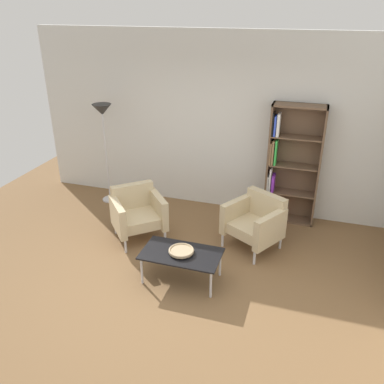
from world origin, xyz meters
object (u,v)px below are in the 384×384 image
Objects in this scene: floor_lamp_torchiere at (103,122)px; decorative_bowl at (181,251)px; armchair_spare_guest at (256,221)px; bookshelf_tall at (289,166)px; armchair_corner_red at (137,212)px; coffee_table_low at (181,255)px.

decorative_bowl is at bearing -42.17° from floor_lamp_torchiere.
armchair_spare_guest is at bearing -14.87° from floor_lamp_torchiere.
bookshelf_tall is 2.00× the size of armchair_corner_red.
decorative_bowl is at bearing 90.00° from coffee_table_low.
floor_lamp_torchiere reaches higher than coffee_table_low.
bookshelf_tall reaches higher than armchair_spare_guest.
floor_lamp_torchiere is at bearing -175.24° from bookshelf_tall.
armchair_corner_red is at bearing -44.49° from floor_lamp_torchiere.
armchair_spare_guest is 1.75m from armchair_corner_red.
floor_lamp_torchiere is (-1.01, 1.00, 1.03)m from armchair_corner_red.
coffee_table_low is at bearing -90.00° from decorative_bowl.
bookshelf_tall is 2.45m from armchair_corner_red.
floor_lamp_torchiere reaches higher than armchair_spare_guest.
coffee_table_low is at bearing -80.88° from armchair_corner_red.
decorative_bowl is 0.18× the size of floor_lamp_torchiere.
armchair_corner_red is 0.55× the size of floor_lamp_torchiere.
coffee_table_low is 2.88m from floor_lamp_torchiere.
bookshelf_tall is at bearing -9.91° from armchair_corner_red.
armchair_spare_guest is at bearing 54.64° from decorative_bowl.
armchair_corner_red is (-0.97, 0.80, 0.05)m from coffee_table_low.
bookshelf_tall is at bearing 62.22° from coffee_table_low.
coffee_table_low is 0.57× the size of floor_lamp_torchiere.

